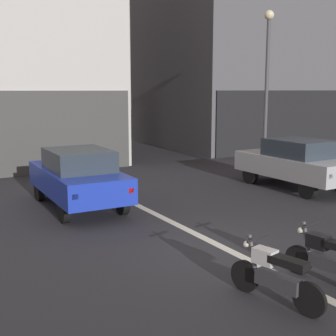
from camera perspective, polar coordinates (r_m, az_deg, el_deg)
name	(u,v)px	position (r m, az deg, el deg)	size (l,w,h in m)	color
ground_plane	(224,248)	(9.54, 7.14, -10.01)	(120.00, 120.00, 0.00)	#2B2B30
lane_centre_line	(111,192)	(14.58, -7.25, -3.02)	(0.20, 18.00, 0.01)	silver
building_mid_block	(5,44)	(22.22, -19.89, 14.48)	(8.27, 8.90, 10.51)	silver
building_far_right	(245,26)	(28.35, 9.64, 17.23)	(10.79, 8.86, 13.91)	#56565B
car_blue_crossing_near	(78,176)	(12.65, -11.29, -1.02)	(1.86, 4.14, 1.64)	black
car_silver_parked_kerbside	(296,162)	(15.44, 15.84, 0.74)	(1.79, 4.11, 1.64)	black
street_lamp	(267,75)	(17.72, 12.39, 11.39)	(0.36, 0.36, 6.12)	#47474C
motorcycle_white_row_leftmost	(275,275)	(7.23, 13.34, -12.97)	(0.58, 1.64, 0.98)	black
motorcycle_black_row_left_mid	(328,258)	(8.13, 19.51, -10.67)	(0.55, 1.66, 0.98)	black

